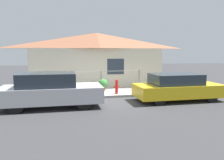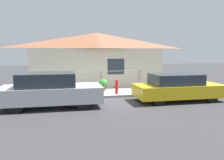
{
  "view_description": "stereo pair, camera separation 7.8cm",
  "coord_description": "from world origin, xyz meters",
  "px_view_note": "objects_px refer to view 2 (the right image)",
  "views": [
    {
      "loc": [
        -2.12,
        -10.85,
        2.38
      ],
      "look_at": [
        0.28,
        0.3,
        0.9
      ],
      "focal_mm": 35.0,
      "sensor_mm": 36.0,
      "label": 1
    },
    {
      "loc": [
        -2.05,
        -10.86,
        2.38
      ],
      "look_at": [
        0.28,
        0.3,
        0.9
      ],
      "focal_mm": 35.0,
      "sensor_mm": 36.0,
      "label": 2
    }
  ],
  "objects_px": {
    "car_left": "(50,90)",
    "fire_hydrant": "(117,86)",
    "potted_plant_near_hydrant": "(103,84)",
    "car_right": "(177,87)"
  },
  "relations": [
    {
      "from": "car_left",
      "to": "fire_hydrant",
      "type": "height_order",
      "value": "car_left"
    },
    {
      "from": "potted_plant_near_hydrant",
      "to": "car_right",
      "type": "bearing_deg",
      "value": -42.29
    },
    {
      "from": "car_left",
      "to": "fire_hydrant",
      "type": "distance_m",
      "value": 3.74
    },
    {
      "from": "car_right",
      "to": "potted_plant_near_hydrant",
      "type": "xyz_separation_m",
      "value": [
        -3.18,
        2.89,
        -0.16
      ]
    },
    {
      "from": "car_right",
      "to": "potted_plant_near_hydrant",
      "type": "height_order",
      "value": "car_right"
    },
    {
      "from": "car_left",
      "to": "potted_plant_near_hydrant",
      "type": "height_order",
      "value": "car_left"
    },
    {
      "from": "car_left",
      "to": "fire_hydrant",
      "type": "relative_size",
      "value": 5.34
    },
    {
      "from": "fire_hydrant",
      "to": "potted_plant_near_hydrant",
      "type": "relative_size",
      "value": 1.18
    },
    {
      "from": "car_left",
      "to": "potted_plant_near_hydrant",
      "type": "xyz_separation_m",
      "value": [
        2.77,
        2.89,
        -0.24
      ]
    },
    {
      "from": "car_left",
      "to": "potted_plant_near_hydrant",
      "type": "relative_size",
      "value": 6.28
    }
  ]
}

